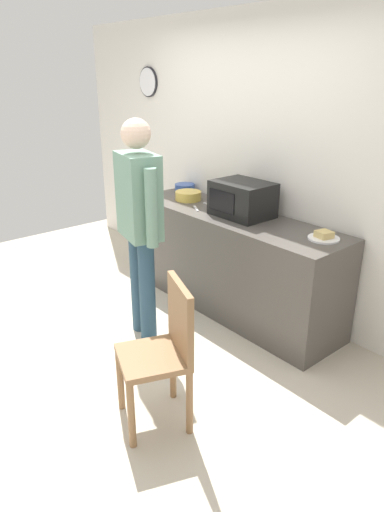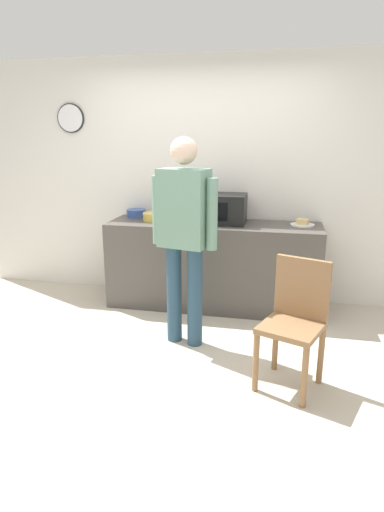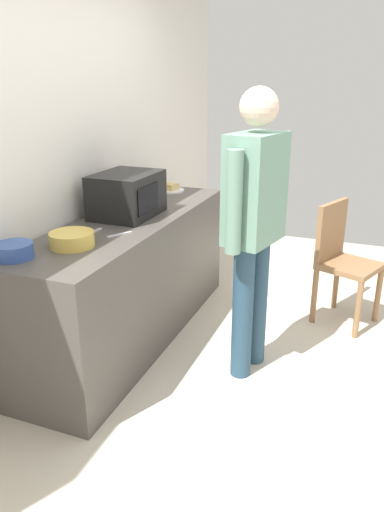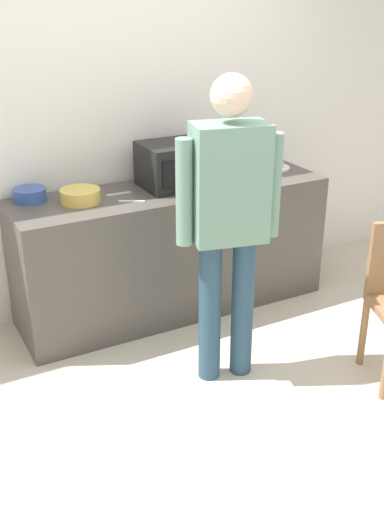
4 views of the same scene
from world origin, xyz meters
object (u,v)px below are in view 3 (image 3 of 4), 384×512
at_px(salad_bowl, 72,239).
at_px(fork_utensil, 120,234).
at_px(microwave, 127,195).
at_px(wooden_chair, 341,257).
at_px(cereal_bowl, 14,251).
at_px(spoon_utensil, 93,232).
at_px(person_standing, 254,216).
at_px(sandwich_plate, 170,189).

relative_size(salad_bowl, fork_utensil, 1.51).
xyz_separation_m(microwave, salad_bowl, (-0.71, -0.02, -0.11)).
height_order(microwave, wooden_chair, microwave).
distance_m(fork_utensil, wooden_chair, 1.76).
xyz_separation_m(salad_bowl, cereal_bowl, (-0.27, 0.18, -0.00)).
height_order(spoon_utensil, person_standing, person_standing).
bearing_deg(microwave, sandwich_plate, 2.55).
bearing_deg(person_standing, spoon_utensil, 105.20).
xyz_separation_m(sandwich_plate, wooden_chair, (-0.07, -1.46, -0.40)).
relative_size(salad_bowl, person_standing, 0.14).
xyz_separation_m(fork_utensil, spoon_utensil, (-0.02, 0.18, 0.00)).
bearing_deg(wooden_chair, microwave, 117.90).
height_order(microwave, sandwich_plate, microwave).
distance_m(microwave, sandwich_plate, 0.83).
relative_size(fork_utensil, wooden_chair, 0.18).
xyz_separation_m(cereal_bowl, person_standing, (0.81, -1.11, 0.10)).
relative_size(cereal_bowl, spoon_utensil, 1.22).
distance_m(fork_utensil, person_standing, 0.83).
distance_m(spoon_utensil, wooden_chair, 1.90).
distance_m(sandwich_plate, wooden_chair, 1.51).
height_order(microwave, spoon_utensil, microwave).
bearing_deg(person_standing, wooden_chair, -26.93).
bearing_deg(person_standing, salad_bowl, 119.95).
bearing_deg(microwave, cereal_bowl, 170.92).
xyz_separation_m(microwave, sandwich_plate, (0.82, 0.04, -0.13)).
bearing_deg(spoon_utensil, fork_utensil, -84.83).
xyz_separation_m(sandwich_plate, person_standing, (-1.00, -0.99, 0.12)).
xyz_separation_m(salad_bowl, fork_utensil, (0.29, -0.15, -0.04)).
height_order(fork_utensil, wooden_chair, wooden_chair).
distance_m(sandwich_plate, person_standing, 1.41).
bearing_deg(salad_bowl, microwave, 1.78).
bearing_deg(wooden_chair, spoon_utensil, 129.68).
bearing_deg(person_standing, microwave, 79.57).
height_order(cereal_bowl, fork_utensil, cereal_bowl).
bearing_deg(fork_utensil, salad_bowl, 153.24).
xyz_separation_m(person_standing, wooden_chair, (0.93, -0.47, -0.52)).
bearing_deg(cereal_bowl, fork_utensil, -29.98).
bearing_deg(sandwich_plate, fork_utensil, -170.64).
bearing_deg(fork_utensil, cereal_bowl, 150.02).
distance_m(sandwich_plate, cereal_bowl, 1.81).
distance_m(microwave, cereal_bowl, 1.00).
height_order(cereal_bowl, wooden_chair, cereal_bowl).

